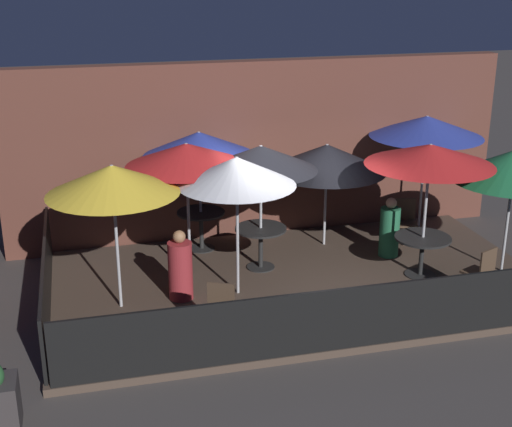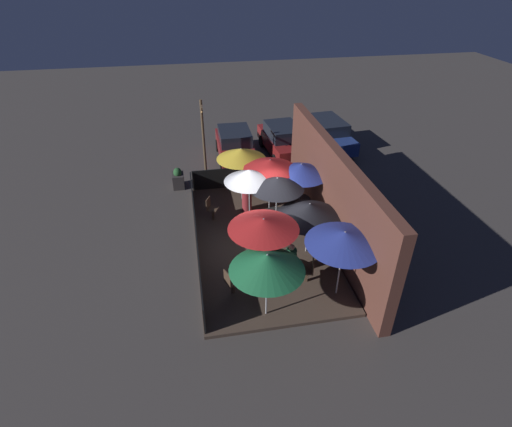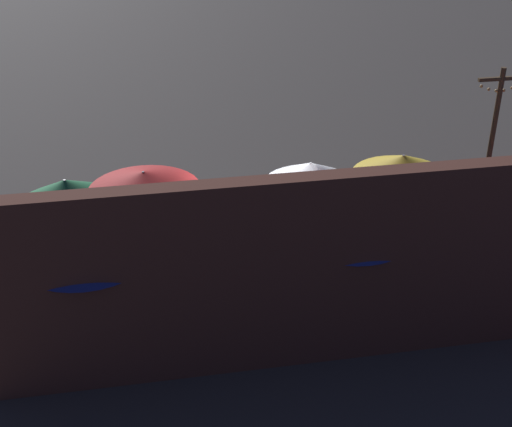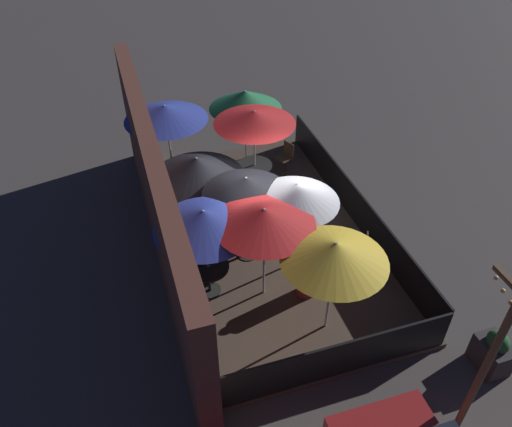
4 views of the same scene
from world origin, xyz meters
TOP-DOWN VIEW (x-y plane):
  - ground_plane at (0.00, 0.00)m, footprint 60.00×60.00m
  - patio_deck at (0.00, 0.00)m, footprint 8.47×4.81m
  - building_wall at (0.00, 2.63)m, footprint 10.07×0.36m
  - fence_front at (0.00, -2.36)m, footprint 8.27×0.05m
  - fence_side_left at (-4.19, 0.00)m, footprint 0.05×4.61m
  - patio_umbrella_0 at (2.17, -0.32)m, footprint 2.19×2.19m
  - patio_umbrella_1 at (-0.49, 0.70)m, footprint 1.99×1.99m
  - patio_umbrella_2 at (-1.36, 1.84)m, footprint 2.10×2.10m
  - patio_umbrella_3 at (1.01, 1.49)m, footprint 2.27×2.27m
  - patio_umbrella_4 at (3.22, 1.84)m, footprint 2.26×2.26m
  - patio_umbrella_5 at (-1.12, -0.21)m, footprint 1.90×1.90m
  - patio_umbrella_6 at (-3.06, -0.23)m, footprint 2.05×2.05m
  - patio_umbrella_7 at (3.67, -0.52)m, footprint 2.13×2.13m
  - patio_umbrella_8 at (-1.78, 0.71)m, footprint 2.08×2.08m
  - dining_table_0 at (2.17, -0.32)m, footprint 0.98×0.98m
  - dining_table_1 at (-0.49, 0.70)m, footprint 0.93×0.93m
  - dining_table_2 at (-1.36, 1.84)m, footprint 0.91×0.91m
  - patio_chair_0 at (-1.68, -1.67)m, footprint 0.54×0.54m
  - patio_chair_1 at (2.65, -1.43)m, footprint 0.53×0.53m
  - patio_chair_2 at (2.54, 1.11)m, footprint 0.49×0.49m
  - patron_0 at (-2.07, -0.17)m, footprint 0.56×0.56m
  - patron_1 at (1.99, 0.65)m, footprint 0.52×0.52m
  - planter_box at (-4.84, -2.94)m, footprint 0.73×0.51m
  - light_post at (-5.74, -1.60)m, footprint 1.10×0.12m

SIDE VIEW (x-z plane):
  - ground_plane at x=0.00m, z-range 0.00..0.00m
  - patio_deck at x=0.00m, z-range 0.00..0.12m
  - planter_box at x=-4.84m, z-range -0.05..0.91m
  - fence_side_left at x=-4.19m, z-range 0.12..1.07m
  - fence_front at x=0.00m, z-range 0.12..1.07m
  - patio_chair_2 at x=2.54m, z-range 0.16..1.06m
  - patio_chair_1 at x=2.65m, z-range 0.16..1.08m
  - patron_1 at x=1.99m, z-range 0.05..1.20m
  - patron_0 at x=-2.07m, z-range 0.05..1.24m
  - patio_chair_0 at x=-1.68m, z-range 0.17..1.13m
  - dining_table_0 at x=2.17m, z-range 0.34..1.07m
  - dining_table_2 at x=-1.36m, z-range 0.35..1.11m
  - dining_table_1 at x=-0.49m, z-range 0.35..1.12m
  - building_wall at x=0.00m, z-range 0.00..3.58m
  - patio_umbrella_3 at x=1.01m, z-range 0.86..2.88m
  - patio_umbrella_7 at x=3.67m, z-range 0.97..3.21m
  - light_post at x=-5.74m, z-range 0.23..3.98m
  - patio_umbrella_1 at x=-0.49m, z-range 1.04..3.32m
  - patio_umbrella_2 at x=-1.36m, z-range 1.05..3.36m
  - patio_umbrella_5 at x=-1.12m, z-range 1.06..3.42m
  - patio_umbrella_6 at x=-3.06m, z-range 1.07..3.44m
  - patio_umbrella_4 at x=3.22m, z-range 1.09..3.46m
  - patio_umbrella_8 at x=-1.78m, z-range 1.12..3.51m
  - patio_umbrella_0 at x=2.17m, z-range 1.13..3.52m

